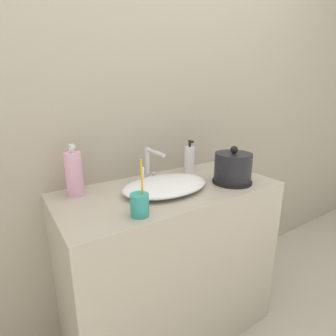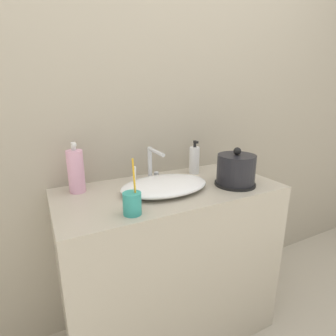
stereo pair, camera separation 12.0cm
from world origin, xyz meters
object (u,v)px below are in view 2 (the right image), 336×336
toothbrush_cup (132,203)px  lotion_bottle (76,171)px  faucet (153,162)px  electric_kettle (236,171)px  shampoo_bottle (194,160)px

toothbrush_cup → lotion_bottle: 0.36m
faucet → lotion_bottle: 0.36m
faucet → electric_kettle: size_ratio=0.89×
toothbrush_cup → shampoo_bottle: (0.48, 0.33, 0.03)m
electric_kettle → lotion_bottle: size_ratio=0.86×
lotion_bottle → shampoo_bottle: bearing=-0.2°
faucet → lotion_bottle: bearing=175.4°
electric_kettle → lotion_bottle: lotion_bottle is taller
faucet → toothbrush_cup: (-0.22, -0.30, -0.06)m
electric_kettle → shampoo_bottle: electric_kettle is taller
faucet → toothbrush_cup: 0.37m
shampoo_bottle → lotion_bottle: bearing=179.8°
faucet → lotion_bottle: (-0.36, 0.03, -0.00)m
faucet → electric_kettle: electric_kettle is taller
faucet → lotion_bottle: lotion_bottle is taller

